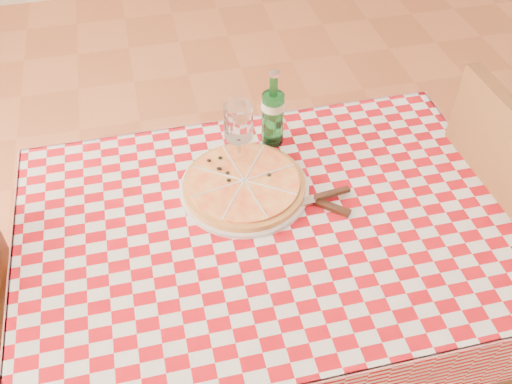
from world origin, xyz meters
TOP-DOWN VIEW (x-y plane):
  - dining_table at (0.00, 0.00)m, footprint 1.20×0.80m
  - tablecloth at (0.00, 0.00)m, footprint 1.30×0.90m
  - chair_near at (0.75, 0.00)m, footprint 0.47×0.47m
  - pizza_plate at (-0.04, 0.13)m, footprint 0.42×0.42m
  - water_bottle at (0.09, 0.32)m, footprint 0.09×0.09m
  - wine_glass at (-0.03, 0.25)m, footprint 0.10×0.10m
  - cutlery at (0.14, 0.04)m, footprint 0.30×0.27m

SIDE VIEW (x-z plane):
  - chair_near at x=0.75m, z-range 0.07..1.08m
  - dining_table at x=0.00m, z-range 0.28..1.03m
  - tablecloth at x=0.00m, z-range 0.75..0.76m
  - cutlery at x=0.14m, z-range 0.76..0.79m
  - pizza_plate at x=-0.04m, z-range 0.76..0.80m
  - wine_glass at x=-0.03m, z-range 0.76..0.96m
  - water_bottle at x=0.09m, z-range 0.76..1.00m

